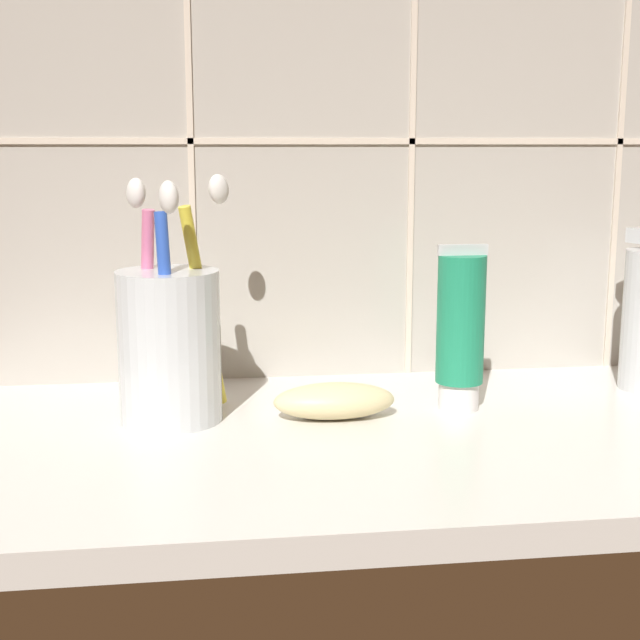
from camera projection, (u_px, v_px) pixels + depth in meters
The scene contains 5 objects.
sink_counter at pixel (433, 442), 63.10cm from camera, with size 73.72×32.77×2.00cm, color silver.
tile_wall_backsplash at pixel (390, 56), 73.92cm from camera, with size 83.72×1.72×58.02cm.
toothbrush_cup at pixel (170, 341), 63.94cm from camera, with size 8.72×8.68×17.80cm.
toothpaste_tube at pixel (460, 329), 66.64cm from camera, with size 3.77×3.59×12.54cm.
soap_bar at pixel (334, 401), 65.15cm from camera, with size 8.95×4.00×2.63cm, color beige.
Camera 1 is at (-15.90, -58.69, 21.59)cm, focal length 50.00 mm.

